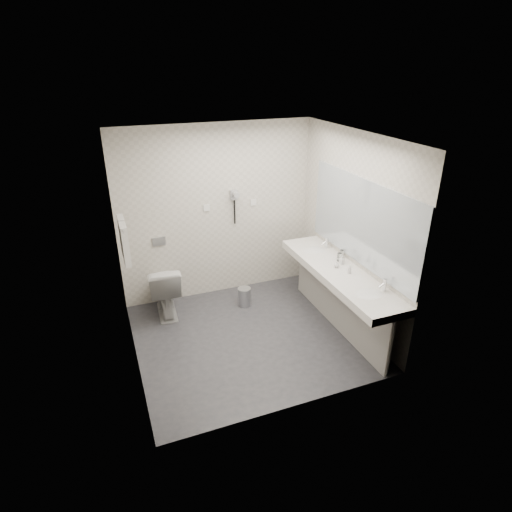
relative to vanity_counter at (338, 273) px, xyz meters
name	(u,v)px	position (x,y,z in m)	size (l,w,h in m)	color
floor	(249,336)	(-1.12, 0.20, -0.80)	(2.80, 2.80, 0.00)	#2D2D33
ceiling	(248,137)	(-1.12, 0.20, 1.70)	(2.80, 2.80, 0.00)	silver
wall_back	(217,213)	(-1.12, 1.50, 0.45)	(2.80, 2.80, 0.00)	beige
wall_front	(299,301)	(-1.12, -1.10, 0.45)	(2.80, 2.80, 0.00)	beige
wall_left	(124,267)	(-2.52, 0.20, 0.45)	(2.60, 2.60, 0.00)	beige
wall_right	(352,231)	(0.27, 0.20, 0.45)	(2.60, 2.60, 0.00)	beige
vanity_counter	(338,273)	(0.00, 0.00, 0.00)	(0.55, 2.20, 0.10)	silver
vanity_panel	(337,302)	(0.02, 0.00, -0.42)	(0.03, 2.15, 0.75)	gray
vanity_post_near	(390,347)	(0.05, -1.04, -0.42)	(0.06, 0.06, 0.75)	silver
vanity_post_far	(303,268)	(0.05, 1.04, -0.42)	(0.06, 0.06, 0.75)	silver
mirror	(361,222)	(0.26, 0.00, 0.65)	(0.02, 2.20, 1.05)	#B2BCC6
basin_near	(369,295)	(0.00, -0.65, 0.04)	(0.40, 0.31, 0.05)	silver
basin_far	(314,251)	(0.00, 0.65, 0.04)	(0.40, 0.31, 0.05)	silver
faucet_near	(385,285)	(0.19, -0.65, 0.12)	(0.04, 0.04, 0.15)	silver
faucet_far	(327,243)	(0.19, 0.65, 0.12)	(0.04, 0.04, 0.15)	silver
soap_bottle_a	(342,260)	(0.12, 0.13, 0.10)	(0.05, 0.05, 0.11)	silver
soap_bottle_b	(336,264)	(0.00, 0.07, 0.09)	(0.06, 0.06, 0.08)	silver
soap_bottle_c	(350,269)	(0.07, -0.13, 0.11)	(0.05, 0.05, 0.12)	silver
glass_left	(339,257)	(0.14, 0.22, 0.10)	(0.06, 0.06, 0.11)	silver
glass_right	(342,254)	(0.23, 0.31, 0.10)	(0.05, 0.05, 0.10)	silver
toilet	(164,289)	(-2.01, 1.16, -0.42)	(0.42, 0.74, 0.75)	silver
flush_plate	(159,241)	(-1.98, 1.49, 0.15)	(0.18, 0.02, 0.12)	#B2B5BA
pedal_bin	(244,297)	(-0.92, 0.94, -0.67)	(0.19, 0.19, 0.26)	#B2B5BA
bin_lid	(244,289)	(-0.92, 0.94, -0.53)	(0.19, 0.19, 0.01)	#B2B5BA
towel_rail	(121,222)	(-2.47, 0.75, 0.75)	(0.02, 0.02, 0.62)	silver
towel_near	(125,245)	(-2.46, 0.61, 0.53)	(0.07, 0.24, 0.48)	silver
towel_far	(123,236)	(-2.46, 0.89, 0.53)	(0.07, 0.24, 0.48)	silver
dryer_cradle	(234,195)	(-0.88, 1.47, 0.70)	(0.10, 0.04, 0.14)	#96969B
dryer_barrel	(235,194)	(-0.88, 1.40, 0.73)	(0.08, 0.08, 0.14)	#96969B
dryer_cord	(235,212)	(-0.88, 1.46, 0.45)	(0.02, 0.02, 0.35)	black
switch_plate_a	(207,208)	(-1.27, 1.49, 0.55)	(0.09, 0.02, 0.09)	silver
switch_plate_b	(253,202)	(-0.57, 1.49, 0.55)	(0.09, 0.02, 0.09)	silver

